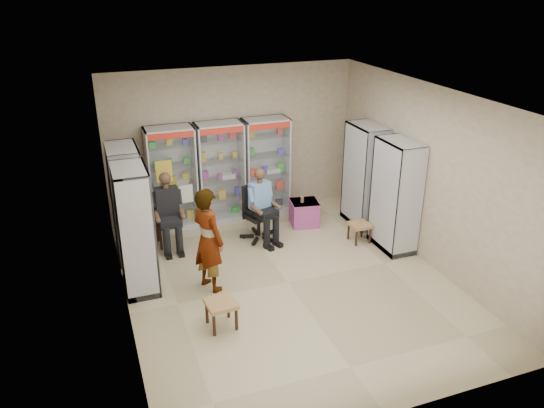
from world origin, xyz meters
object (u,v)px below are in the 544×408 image
object	(u,v)px
cabinet_right_near	(396,196)
office_chair	(259,213)
pink_trunk	(304,213)
cabinet_left_near	(136,230)
woven_stool_a	(359,232)
cabinet_left_far	(128,203)
cabinet_back_right	(266,167)
cabinet_right_far	(365,176)
standing_man	(208,240)
wooden_chair	(168,221)
cabinet_back_left	(172,178)
woven_stool_b	(221,314)
seated_shopkeeper	(259,207)
cabinet_back_mid	(220,173)

from	to	relation	value
cabinet_right_near	office_chair	distance (m)	2.50
cabinet_right_near	pink_trunk	distance (m)	1.95
cabinet_left_near	woven_stool_a	bearing A→B (deg)	92.69
cabinet_left_far	cabinet_left_near	bearing A→B (deg)	-0.00
cabinet_back_right	pink_trunk	size ratio (longest dim) A/B	3.89
cabinet_back_right	cabinet_right_far	xyz separation A→B (m)	(1.63, -1.13, 0.00)
standing_man	wooden_chair	bearing A→B (deg)	-13.20
cabinet_right_far	wooden_chair	xyz separation A→B (m)	(-3.78, 0.40, -0.53)
cabinet_back_left	wooden_chair	bearing A→B (deg)	-108.90
woven_stool_b	office_chair	bearing A→B (deg)	60.29
cabinet_left_far	cabinet_left_near	xyz separation A→B (m)	(0.00, -1.10, 0.00)
cabinet_back_left	cabinet_right_near	distance (m)	4.18
woven_stool_a	cabinet_right_far	bearing A→B (deg)	57.79
cabinet_back_left	cabinet_right_far	world-z (taller)	same
cabinet_left_near	wooden_chair	distance (m)	1.56
standing_man	cabinet_right_near	bearing A→B (deg)	-111.42
office_chair	woven_stool_b	world-z (taller)	office_chair
pink_trunk	woven_stool_a	size ratio (longest dim) A/B	1.42
cabinet_back_right	seated_shopkeeper	world-z (taller)	cabinet_back_right
woven_stool_a	cabinet_back_left	bearing A→B (deg)	149.14
cabinet_back_right	standing_man	xyz separation A→B (m)	(-1.80, -2.43, -0.16)
pink_trunk	woven_stool_b	bearing A→B (deg)	-132.18
cabinet_back_right	cabinet_right_near	world-z (taller)	same
cabinet_back_left	standing_man	size ratio (longest dim) A/B	1.19
office_chair	seated_shopkeeper	distance (m)	0.15
cabinet_left_far	wooden_chair	xyz separation A→B (m)	(0.68, 0.20, -0.53)
cabinet_back_mid	cabinet_right_far	bearing A→B (deg)	-23.65
cabinet_left_far	woven_stool_a	distance (m)	4.19
pink_trunk	cabinet_back_mid	bearing A→B (deg)	150.59
seated_shopkeeper	woven_stool_b	xyz separation A→B (m)	(-1.38, -2.36, -0.46)
cabinet_back_right	pink_trunk	distance (m)	1.23
cabinet_back_left	pink_trunk	xyz separation A→B (m)	(2.41, -0.82, -0.75)
wooden_chair	woven_stool_a	distance (m)	3.52
woven_stool_a	woven_stool_b	size ratio (longest dim) A/B	0.89
cabinet_back_left	cabinet_left_far	xyz separation A→B (m)	(-0.93, -0.93, 0.00)
wooden_chair	woven_stool_a	bearing A→B (deg)	-18.45
cabinet_back_right	cabinet_right_near	distance (m)	2.76
cabinet_back_left	cabinet_left_near	distance (m)	2.23
cabinet_right_far	cabinet_left_near	xyz separation A→B (m)	(-4.46, -0.90, 0.00)
cabinet_back_mid	wooden_chair	world-z (taller)	cabinet_back_mid
woven_stool_b	standing_man	world-z (taller)	standing_man
cabinet_left_far	woven_stool_b	xyz separation A→B (m)	(0.93, -2.56, -0.80)
pink_trunk	woven_stool_b	world-z (taller)	pink_trunk
cabinet_back_right	standing_man	size ratio (longest dim) A/B	1.19
cabinet_right_near	standing_man	distance (m)	3.44
seated_shopkeeper	standing_man	world-z (taller)	standing_man
cabinet_back_right	office_chair	size ratio (longest dim) A/B	1.92
cabinet_left_far	woven_stool_b	distance (m)	2.83
cabinet_left_far	woven_stool_a	bearing A→B (deg)	77.20
cabinet_left_far	office_chair	distance (m)	2.35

